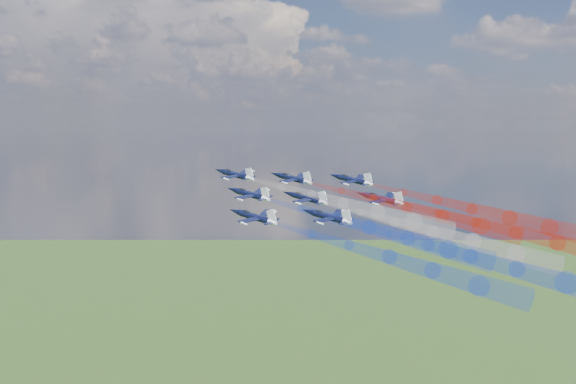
{
  "coord_description": "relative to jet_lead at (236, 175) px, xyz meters",
  "views": [
    {
      "loc": [
        3.35,
        -123.92,
        168.39
      ],
      "look_at": [
        5.51,
        19.44,
        154.36
      ],
      "focal_mm": 42.0,
      "sensor_mm": 36.0,
      "label": 1
    }
  ],
  "objects": [
    {
      "name": "jet_lead",
      "position": [
        0.0,
        0.0,
        0.0
      ],
      "size": [
        15.06,
        14.79,
        6.4
      ],
      "primitive_type": null,
      "rotation": [
        0.16,
        -0.16,
        0.92
      ],
      "color": "black"
    },
    {
      "name": "trail_lead",
      "position": [
        22.84,
        -16.46,
        -4.6
      ],
      "size": [
        39.89,
        30.89,
        11.95
      ],
      "primitive_type": null,
      "rotation": [
        0.16,
        -0.16,
        0.92
      ],
      "color": "white"
    },
    {
      "name": "jet_inner_left",
      "position": [
        3.73,
        -12.13,
        -3.24
      ],
      "size": [
        15.06,
        14.79,
        6.4
      ],
      "primitive_type": null,
      "rotation": [
        0.16,
        -0.16,
        0.92
      ],
      "color": "black"
    },
    {
      "name": "trail_inner_left",
      "position": [
        26.57,
        -28.59,
        -7.84
      ],
      "size": [
        39.89,
        30.89,
        11.95
      ],
      "primitive_type": null,
      "rotation": [
        0.16,
        -0.16,
        0.92
      ],
      "color": "blue"
    },
    {
      "name": "jet_inner_right",
      "position": [
        12.89,
        0.16,
        -0.87
      ],
      "size": [
        15.06,
        14.79,
        6.4
      ],
      "primitive_type": null,
      "rotation": [
        0.16,
        -0.16,
        0.92
      ],
      "color": "black"
    },
    {
      "name": "trail_inner_right",
      "position": [
        35.74,
        -16.29,
        -5.47
      ],
      "size": [
        39.89,
        30.89,
        11.95
      ],
      "primitive_type": null,
      "rotation": [
        0.16,
        -0.16,
        0.92
      ],
      "color": "red"
    },
    {
      "name": "jet_outer_left",
      "position": [
        5.17,
        -25.63,
        -6.19
      ],
      "size": [
        15.06,
        14.79,
        6.4
      ],
      "primitive_type": null,
      "rotation": [
        0.16,
        -0.16,
        0.92
      ],
      "color": "black"
    },
    {
      "name": "trail_outer_left",
      "position": [
        28.01,
        -42.09,
        -10.79
      ],
      "size": [
        39.89,
        30.89,
        11.95
      ],
      "primitive_type": null,
      "rotation": [
        0.16,
        -0.16,
        0.92
      ],
      "color": "blue"
    },
    {
      "name": "jet_center_third",
      "position": [
        15.58,
        -11.58,
        -4.1
      ],
      "size": [
        15.06,
        14.79,
        6.4
      ],
      "primitive_type": null,
      "rotation": [
        0.16,
        -0.16,
        0.92
      ],
      "color": "black"
    },
    {
      "name": "trail_center_third",
      "position": [
        38.43,
        -28.03,
        -8.7
      ],
      "size": [
        39.89,
        30.89,
        11.95
      ],
      "primitive_type": null,
      "rotation": [
        0.16,
        -0.16,
        0.92
      ],
      "color": "white"
    },
    {
      "name": "jet_outer_right",
      "position": [
        26.61,
        1.01,
        -1.29
      ],
      "size": [
        15.06,
        14.79,
        6.4
      ],
      "primitive_type": null,
      "rotation": [
        0.16,
        -0.16,
        0.92
      ],
      "color": "black"
    },
    {
      "name": "trail_outer_right",
      "position": [
        49.45,
        -15.45,
        -5.89
      ],
      "size": [
        39.89,
        30.89,
        11.95
      ],
      "primitive_type": null,
      "rotation": [
        0.16,
        -0.16,
        0.92
      ],
      "color": "red"
    },
    {
      "name": "jet_rear_left",
      "position": [
        19.25,
        -24.12,
        -6.38
      ],
      "size": [
        15.06,
        14.79,
        6.4
      ],
      "primitive_type": null,
      "rotation": [
        0.16,
        -0.16,
        0.92
      ],
      "color": "black"
    },
    {
      "name": "trail_rear_left",
      "position": [
        42.1,
        -40.58,
        -10.98
      ],
      "size": [
        39.89,
        30.89,
        11.95
      ],
      "primitive_type": null,
      "rotation": [
        0.16,
        -0.16,
        0.92
      ],
      "color": "blue"
    },
    {
      "name": "jet_rear_right",
      "position": [
        31.53,
        -10.47,
        -4.38
      ],
      "size": [
        15.06,
        14.79,
        6.4
      ],
      "primitive_type": null,
      "rotation": [
        0.16,
        -0.16,
        0.92
      ],
      "color": "black"
    },
    {
      "name": "trail_rear_right",
      "position": [
        54.37,
        -26.92,
        -8.98
      ],
      "size": [
        39.89,
        30.89,
        11.95
      ],
      "primitive_type": null,
      "rotation": [
        0.16,
        -0.16,
        0.92
      ],
      "color": "red"
    }
  ]
}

